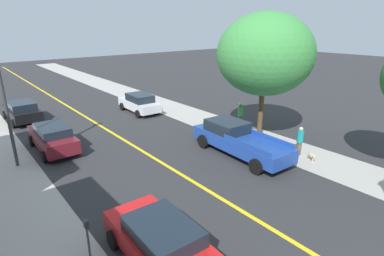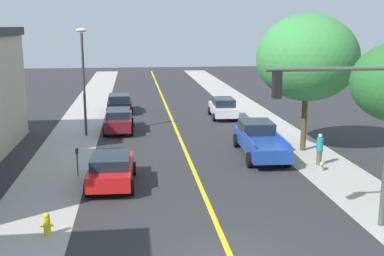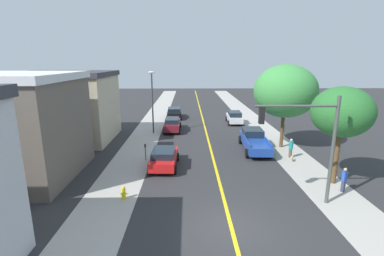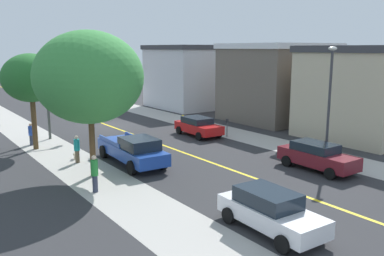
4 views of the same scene
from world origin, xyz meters
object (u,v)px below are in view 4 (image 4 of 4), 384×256
(parking_meter, at_px, (227,125))
(pedestrian_blue_shirt, at_px, (31,134))
(blue_pickup_truck, at_px, (133,150))
(street_tree_left_near, at_px, (89,77))
(fire_hydrant, at_px, (183,119))
(traffic_light_mast, at_px, (65,84))
(red_sedan_left_curb, at_px, (198,126))
(pedestrian_teal_shirt, at_px, (77,149))
(pedestrian_green_shirt, at_px, (95,172))
(maroon_sedan_left_curb, at_px, (317,156))
(white_sedan_right_curb, at_px, (270,210))
(street_tree_right_corner, at_px, (31,78))
(street_lamp, at_px, (330,92))
(small_dog, at_px, (75,154))

(parking_meter, distance_m, pedestrian_blue_shirt, 14.46)
(blue_pickup_truck, bearing_deg, street_tree_left_near, -72.45)
(fire_hydrant, height_order, parking_meter, parking_meter)
(traffic_light_mast, height_order, red_sedan_left_curb, traffic_light_mast)
(traffic_light_mast, distance_m, pedestrian_teal_shirt, 8.53)
(traffic_light_mast, bearing_deg, blue_pickup_truck, -86.90)
(traffic_light_mast, relative_size, pedestrian_green_shirt, 3.40)
(parking_meter, height_order, pedestrian_green_shirt, pedestrian_green_shirt)
(maroon_sedan_left_curb, relative_size, pedestrian_teal_shirt, 2.75)
(white_sedan_right_curb, bearing_deg, pedestrian_green_shirt, -152.84)
(blue_pickup_truck, bearing_deg, pedestrian_teal_shirt, -128.35)
(red_sedan_left_curb, xyz_separation_m, pedestrian_teal_shirt, (10.52, 1.94, 0.10))
(white_sedan_right_curb, bearing_deg, street_tree_left_near, -163.17)
(maroon_sedan_left_curb, bearing_deg, parking_meter, 170.67)
(street_tree_left_near, bearing_deg, street_tree_right_corner, -83.75)
(blue_pickup_truck, relative_size, pedestrian_blue_shirt, 3.94)
(street_tree_left_near, height_order, pedestrian_blue_shirt, street_tree_left_near)
(fire_hydrant, height_order, street_lamp, street_lamp)
(traffic_light_mast, height_order, blue_pickup_truck, traffic_light_mast)
(pedestrian_blue_shirt, bearing_deg, blue_pickup_truck, -7.32)
(fire_hydrant, relative_size, pedestrian_blue_shirt, 0.51)
(red_sedan_left_curb, height_order, blue_pickup_truck, blue_pickup_truck)
(blue_pickup_truck, height_order, pedestrian_teal_shirt, blue_pickup_truck)
(street_tree_right_corner, height_order, pedestrian_green_shirt, street_tree_right_corner)
(red_sedan_left_curb, relative_size, maroon_sedan_left_curb, 0.95)
(red_sedan_left_curb, distance_m, pedestrian_blue_shirt, 12.34)
(parking_meter, relative_size, small_dog, 2.30)
(fire_hydrant, bearing_deg, pedestrian_teal_shirt, 29.17)
(white_sedan_right_curb, bearing_deg, street_lamp, 117.92)
(blue_pickup_truck, relative_size, pedestrian_teal_shirt, 3.77)
(traffic_light_mast, bearing_deg, parking_meter, -35.48)
(street_tree_right_corner, bearing_deg, pedestrian_blue_shirt, -92.38)
(street_tree_left_near, xyz_separation_m, pedestrian_blue_shirt, (0.82, -9.27, -4.47))
(street_tree_right_corner, height_order, parking_meter, street_tree_right_corner)
(pedestrian_blue_shirt, xyz_separation_m, pedestrian_teal_shirt, (-1.03, 6.27, 0.04))
(street_tree_right_corner, distance_m, pedestrian_green_shirt, 11.17)
(white_sedan_right_curb, relative_size, small_dog, 7.34)
(street_tree_right_corner, distance_m, red_sedan_left_curb, 12.67)
(pedestrian_teal_shirt, bearing_deg, small_dog, 146.88)
(fire_hydrant, bearing_deg, red_sedan_left_curb, 68.41)
(street_lamp, relative_size, white_sedan_right_curb, 1.56)
(street_tree_left_near, relative_size, pedestrian_green_shirt, 4.22)
(street_tree_left_near, xyz_separation_m, white_sedan_right_curb, (-2.74, 10.34, -4.50))
(street_tree_right_corner, relative_size, pedestrian_green_shirt, 3.54)
(street_tree_right_corner, height_order, pedestrian_teal_shirt, street_tree_right_corner)
(pedestrian_blue_shirt, height_order, small_dog, pedestrian_blue_shirt)
(street_tree_left_near, height_order, maroon_sedan_left_curb, street_tree_left_near)
(street_tree_left_near, xyz_separation_m, red_sedan_left_curb, (-10.74, -4.93, -4.53))
(pedestrian_green_shirt, bearing_deg, pedestrian_blue_shirt, -143.33)
(maroon_sedan_left_curb, relative_size, pedestrian_blue_shirt, 2.87)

